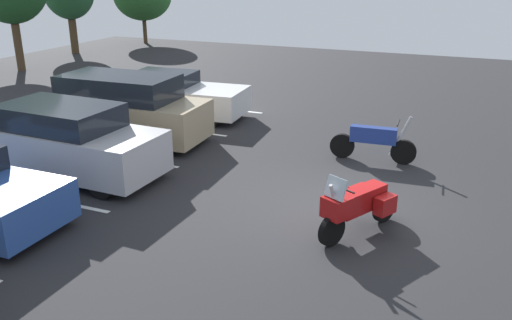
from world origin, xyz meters
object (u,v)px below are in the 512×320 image
object	(u,v)px
motorcycle_touring	(358,205)
motorcycle_second	(374,141)
car_silver	(68,141)
car_white	(173,95)
car_tan	(124,108)

from	to	relation	value
motorcycle_touring	motorcycle_second	bearing A→B (deg)	6.94
car_silver	car_white	distance (m)	5.78
car_white	car_silver	bearing A→B (deg)	-175.06
car_silver	car_white	bearing A→B (deg)	4.94
car_tan	car_white	size ratio (longest dim) A/B	0.98
car_white	car_tan	bearing A→B (deg)	-178.22
car_silver	car_tan	bearing A→B (deg)	8.11
car_tan	car_white	xyz separation A→B (m)	(2.90, 0.09, -0.25)
motorcycle_touring	car_white	distance (m)	9.90
motorcycle_second	car_tan	world-z (taller)	car_tan
car_silver	car_white	world-z (taller)	car_silver
car_silver	car_tan	size ratio (longest dim) A/B	0.96
motorcycle_touring	car_white	world-z (taller)	car_white
motorcycle_touring	car_tan	size ratio (longest dim) A/B	0.41
motorcycle_second	car_silver	bearing A→B (deg)	120.07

